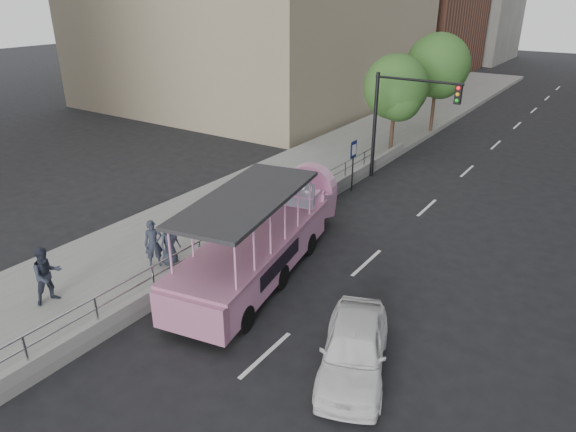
% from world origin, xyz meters
% --- Properties ---
extents(ground, '(160.00, 160.00, 0.00)m').
position_xyz_m(ground, '(0.00, 0.00, 0.00)').
color(ground, black).
extents(sidewalk, '(5.50, 80.00, 0.30)m').
position_xyz_m(sidewalk, '(-5.75, 10.00, 0.15)').
color(sidewalk, gray).
rests_on(sidewalk, ground).
extents(kerb_wall, '(0.24, 30.00, 0.36)m').
position_xyz_m(kerb_wall, '(-3.12, 2.00, 0.48)').
color(kerb_wall, '#A0A09B').
rests_on(kerb_wall, sidewalk).
extents(guardrail, '(0.07, 22.00, 0.71)m').
position_xyz_m(guardrail, '(-3.12, 2.00, 1.14)').
color(guardrail, '#B8B8BD').
rests_on(guardrail, kerb_wall).
extents(duck_boat, '(3.91, 9.55, 3.09)m').
position_xyz_m(duck_boat, '(-1.77, 1.83, 1.15)').
color(duck_boat, black).
rests_on(duck_boat, ground).
extents(car, '(2.91, 4.24, 1.34)m').
position_xyz_m(car, '(3.17, -1.24, 0.67)').
color(car, white).
rests_on(car, ground).
extents(pedestrian_near, '(0.67, 0.71, 1.64)m').
position_xyz_m(pedestrian_near, '(-4.57, -0.64, 1.12)').
color(pedestrian_near, '#292E3C').
rests_on(pedestrian_near, sidewalk).
extents(pedestrian_mid, '(0.82, 0.97, 1.77)m').
position_xyz_m(pedestrian_mid, '(-5.51, -3.86, 1.18)').
color(pedestrian_mid, '#292E3C').
rests_on(pedestrian_mid, sidewalk).
extents(pedestrian_far, '(0.53, 0.78, 1.56)m').
position_xyz_m(pedestrian_far, '(-4.25, -0.23, 1.08)').
color(pedestrian_far, '#292E3C').
rests_on(pedestrian_far, sidewalk).
extents(parking_sign, '(0.07, 0.55, 2.43)m').
position_xyz_m(parking_sign, '(-2.73, 10.00, 1.56)').
color(parking_sign, black).
rests_on(parking_sign, ground).
extents(traffic_signal, '(4.20, 0.32, 5.20)m').
position_xyz_m(traffic_signal, '(-1.70, 12.50, 3.50)').
color(traffic_signal, black).
rests_on(traffic_signal, ground).
extents(street_tree_near, '(3.52, 3.52, 5.72)m').
position_xyz_m(street_tree_near, '(-3.30, 15.93, 3.82)').
color(street_tree_near, '#322117').
rests_on(street_tree_near, ground).
extents(street_tree_far, '(3.97, 3.97, 6.45)m').
position_xyz_m(street_tree_far, '(-3.10, 21.93, 4.31)').
color(street_tree_far, '#322117').
rests_on(street_tree_far, ground).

